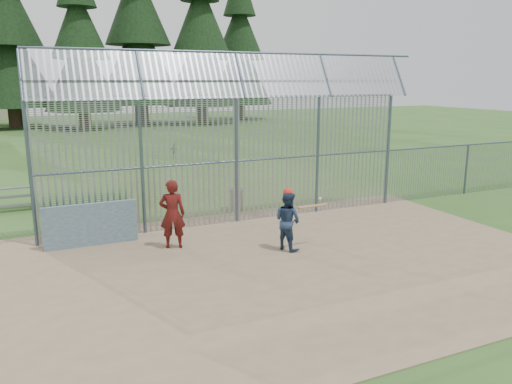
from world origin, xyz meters
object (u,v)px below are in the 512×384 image
batter (288,221)px  trash_can (236,199)px  dugout_wall (91,225)px  onlooker (172,214)px

batter → trash_can: size_ratio=1.95×
dugout_wall → batter: size_ratio=1.57×
dugout_wall → onlooker: 2.32m
dugout_wall → batter: (4.81, -2.51, 0.20)m
batter → onlooker: onlooker is taller
dugout_wall → batter: batter is taller
batter → onlooker: size_ratio=0.84×
dugout_wall → batter: 5.42m
dugout_wall → onlooker: bearing=-28.7°
dugout_wall → onlooker: onlooker is taller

